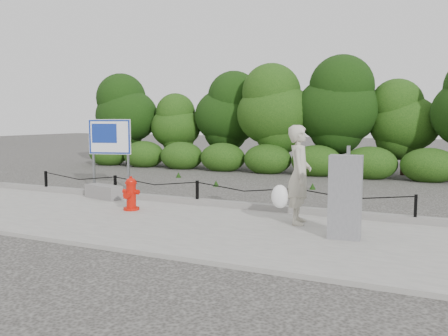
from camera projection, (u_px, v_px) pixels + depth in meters
ground at (197, 208)px, 11.70m from camera, size 90.00×90.00×0.00m
sidewalk at (152, 222)px, 9.90m from camera, size 14.00×4.00×0.08m
curb at (198, 202)px, 11.73m from camera, size 14.00×0.22×0.14m
chain_barrier at (197, 190)px, 11.65m from camera, size 10.06×0.06×0.60m
treeline at (317, 110)px, 19.17m from camera, size 20.47×3.53×4.57m
fire_hydrant at (131, 194)px, 10.97m from camera, size 0.42×0.42×0.79m
pedestrian at (298, 176)px, 9.50m from camera, size 0.84×0.81×1.99m
concrete_block at (104, 192)px, 12.59m from camera, size 1.18×0.64×0.36m
utility_cabinet at (345, 197)px, 8.35m from camera, size 0.59×0.42×1.64m
advertising_sign at (110, 140)px, 14.73m from camera, size 1.32×0.46×2.17m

